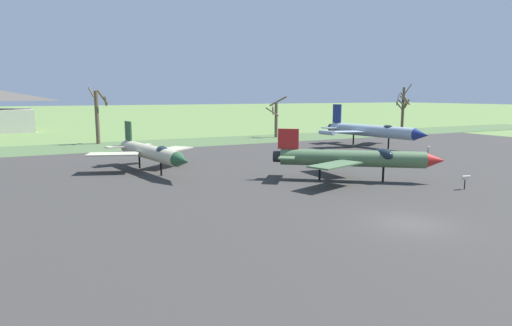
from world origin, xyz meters
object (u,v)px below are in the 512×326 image
object	(u,v)px
info_placard_front_left	(428,149)
jet_fighter_rear_center	(354,158)
jet_fighter_front_right	(151,152)
info_placard_rear_center	(465,181)
jet_fighter_front_left	(372,131)

from	to	relation	value
info_placard_front_left	jet_fighter_rear_center	xyz separation A→B (m)	(-18.83, -9.40, 1.36)
jet_fighter_rear_center	info_placard_front_left	bearing A→B (deg)	26.53
jet_fighter_front_right	info_placard_rear_center	size ratio (longest dim) A/B	12.49
jet_fighter_front_right	jet_fighter_rear_center	world-z (taller)	jet_fighter_front_right
jet_fighter_rear_center	info_placard_rear_center	xyz separation A→B (m)	(5.31, -6.36, -1.24)
info_placard_front_left	info_placard_rear_center	world-z (taller)	info_placard_rear_center
jet_fighter_rear_center	info_placard_rear_center	bearing A→B (deg)	-50.14
jet_fighter_front_left	info_placard_rear_center	world-z (taller)	jet_fighter_front_left
jet_fighter_front_right	jet_fighter_rear_center	bearing A→B (deg)	-39.61
info_placard_front_left	jet_fighter_front_left	bearing A→B (deg)	99.10
jet_fighter_front_right	jet_fighter_rear_center	distance (m)	18.09
jet_fighter_rear_center	info_placard_rear_center	size ratio (longest dim) A/B	10.86
jet_fighter_front_right	info_placard_front_left	bearing A→B (deg)	-3.72
jet_fighter_front_right	info_placard_rear_center	xyz separation A→B (m)	(19.25, -17.89, -1.19)
jet_fighter_front_right	jet_fighter_rear_center	size ratio (longest dim) A/B	1.15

